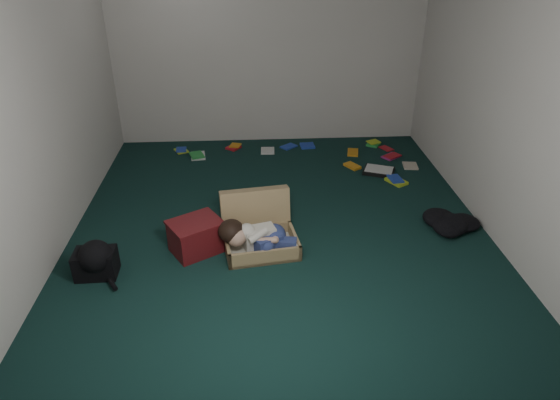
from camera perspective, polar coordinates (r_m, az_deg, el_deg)
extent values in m
plane|color=black|center=(4.98, -0.11, -2.70)|extent=(4.50, 4.50, 0.00)
plane|color=silver|center=(6.63, -1.34, 17.45)|extent=(4.50, 0.00, 4.50)
plane|color=silver|center=(2.39, 3.11, -4.25)|extent=(4.50, 0.00, 4.50)
plane|color=silver|center=(4.77, -25.29, 10.21)|extent=(0.00, 4.50, 4.50)
plane|color=silver|center=(4.98, 24.01, 11.17)|extent=(0.00, 4.50, 4.50)
cube|color=tan|center=(4.54, -2.16, -5.07)|extent=(0.71, 0.55, 0.15)
cube|color=beige|center=(4.56, -2.15, -5.45)|extent=(0.65, 0.49, 0.02)
cube|color=tan|center=(4.71, -2.83, -1.47)|extent=(0.67, 0.29, 0.48)
cube|color=silver|center=(4.48, -2.37, -4.32)|extent=(0.31, 0.23, 0.20)
sphere|color=tan|center=(4.40, -5.01, -4.20)|extent=(0.18, 0.18, 0.18)
ellipsoid|color=black|center=(4.42, -5.59, -3.55)|extent=(0.23, 0.24, 0.20)
ellipsoid|color=navy|center=(4.51, -0.65, -4.06)|extent=(0.21, 0.24, 0.20)
cube|color=navy|center=(4.42, -1.33, -4.97)|extent=(0.27, 0.23, 0.13)
cube|color=navy|center=(4.44, 0.46, -5.08)|extent=(0.24, 0.15, 0.10)
sphere|color=white|center=(4.49, 1.49, -4.95)|extent=(0.10, 0.10, 0.10)
sphere|color=white|center=(4.45, 1.68, -5.51)|extent=(0.09, 0.09, 0.09)
cylinder|color=tan|center=(4.36, -1.51, -4.64)|extent=(0.18, 0.08, 0.06)
cube|color=#581215|center=(4.57, -9.56, -4.25)|extent=(0.53, 0.50, 0.28)
cube|color=#581215|center=(4.49, -9.72, -2.61)|extent=(0.56, 0.53, 0.02)
cube|color=black|center=(6.12, 11.23, 3.27)|extent=(0.43, 0.38, 0.04)
cube|color=white|center=(6.11, 11.25, 3.49)|extent=(0.38, 0.33, 0.01)
cube|color=#BBD525|center=(6.73, -11.21, 5.57)|extent=(0.19, 0.14, 0.02)
cube|color=red|center=(6.72, -5.35, 5.95)|extent=(0.24, 0.23, 0.02)
cube|color=white|center=(6.60, -1.42, 5.65)|extent=(0.19, 0.22, 0.02)
cube|color=#203FAD|center=(6.76, 3.14, 6.17)|extent=(0.20, 0.23, 0.02)
cube|color=orange|center=(6.61, 8.32, 5.39)|extent=(0.24, 0.22, 0.02)
cube|color=green|center=(6.91, 10.63, 6.25)|extent=(0.20, 0.16, 0.02)
cube|color=#A2287C|center=(6.59, 12.58, 4.88)|extent=(0.24, 0.23, 0.02)
cube|color=beige|center=(6.38, 14.66, 3.81)|extent=(0.18, 0.21, 0.02)
cube|color=#BBD525|center=(5.93, 13.14, 2.05)|extent=(0.21, 0.23, 0.02)
cube|color=red|center=(6.83, 12.05, 5.81)|extent=(0.23, 0.21, 0.02)
cube|color=white|center=(6.53, -9.35, 4.97)|extent=(0.21, 0.17, 0.02)
cube|color=#203FAD|center=(6.73, 1.01, 6.13)|extent=(0.23, 0.24, 0.02)
cube|color=orange|center=(6.21, 8.26, 3.81)|extent=(0.16, 0.20, 0.02)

